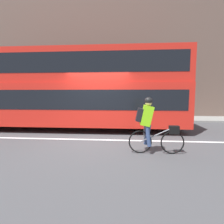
{
  "coord_description": "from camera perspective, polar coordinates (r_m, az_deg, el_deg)",
  "views": [
    {
      "loc": [
        1.12,
        -6.02,
        1.66
      ],
      "look_at": [
        0.63,
        0.23,
        1.0
      ],
      "focal_mm": 28.0,
      "sensor_mm": 36.0,
      "label": 1
    }
  ],
  "objects": [
    {
      "name": "trash_bin",
      "position": [
        11.39,
        3.88,
        0.27
      ],
      "size": [
        0.52,
        0.52,
        0.84
      ],
      "color": "#194C23",
      "rests_on": "sidewalk_curb"
    },
    {
      "name": "ground_plane",
      "position": [
        6.35,
        -5.88,
        -9.19
      ],
      "size": [
        80.0,
        80.0,
        0.0
      ],
      "primitive_type": "plane",
      "color": "#424244"
    },
    {
      "name": "bus",
      "position": [
        8.57,
        -16.05,
        7.86
      ],
      "size": [
        11.18,
        2.42,
        3.55
      ],
      "color": "black",
      "rests_on": "ground_plane"
    },
    {
      "name": "cyclist_on_bike",
      "position": [
        4.92,
        12.46,
        -3.62
      ],
      "size": [
        1.52,
        0.32,
        1.57
      ],
      "color": "black",
      "rests_on": "ground_plane"
    },
    {
      "name": "building_facade",
      "position": [
        13.0,
        -0.52,
        17.2
      ],
      "size": [
        60.0,
        0.3,
        8.37
      ],
      "color": "brown",
      "rests_on": "ground_plane"
    },
    {
      "name": "road_center_line",
      "position": [
        6.42,
        -5.75,
        -8.97
      ],
      "size": [
        50.0,
        0.14,
        0.01
      ],
      "primitive_type": "cube",
      "color": "silver",
      "rests_on": "ground_plane"
    },
    {
      "name": "sidewalk_curb",
      "position": [
        11.61,
        -1.05,
        -1.96
      ],
      "size": [
        60.0,
        2.22,
        0.1
      ],
      "color": "gray",
      "rests_on": "ground_plane"
    },
    {
      "name": "street_sign_post",
      "position": [
        11.91,
        22.58,
        4.3
      ],
      "size": [
        0.36,
        0.09,
        2.31
      ],
      "color": "#59595B",
      "rests_on": "sidewalk_curb"
    }
  ]
}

